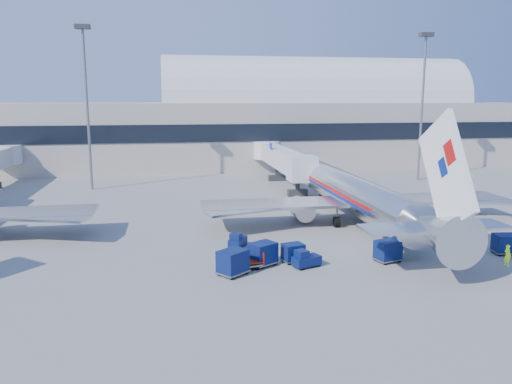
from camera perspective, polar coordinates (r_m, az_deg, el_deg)
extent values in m
plane|color=gray|center=(45.74, 1.80, -5.53)|extent=(260.00, 260.00, 0.00)
cube|color=#B2AA9E|center=(100.55, -19.15, 6.17)|extent=(170.00, 28.00, 12.00)
cube|color=black|center=(86.78, -20.63, 6.14)|extent=(170.00, 0.40, 3.00)
cylinder|color=silver|center=(103.18, 6.53, 10.12)|extent=(60.00, 18.00, 18.00)
cylinder|color=silver|center=(53.46, 11.06, -0.17)|extent=(3.80, 28.00, 3.80)
sphere|color=silver|center=(66.54, 6.78, 2.04)|extent=(3.72, 3.72, 3.72)
cone|color=silver|center=(38.37, 20.12, -4.24)|extent=(3.80, 6.00, 3.80)
cube|color=#B10D0D|center=(54.34, 10.69, 0.28)|extent=(3.85, 20.16, 0.32)
cube|color=navy|center=(54.40, 10.68, -0.10)|extent=(3.85, 20.16, 0.32)
cube|color=white|center=(37.11, 20.93, 2.16)|extent=(0.35, 7.79, 8.74)
cube|color=silver|center=(38.74, 19.77, -3.77)|extent=(11.00, 3.00, 0.18)
cube|color=silver|center=(52.66, 11.42, -1.01)|extent=(32.00, 5.00, 0.28)
cylinder|color=#B7B7BC|center=(52.56, 5.19, -1.93)|extent=(2.10, 3.80, 2.10)
cylinder|color=#B7B7BC|center=(56.38, 16.05, -1.45)|extent=(2.10, 3.80, 2.10)
cylinder|color=black|center=(64.12, 7.50, -0.52)|extent=(0.40, 0.90, 0.90)
cube|color=silver|center=(75.38, 2.88, 3.94)|extent=(2.70, 24.00, 2.70)
cube|color=silver|center=(63.63, 5.30, 2.68)|extent=(3.40, 3.20, 3.20)
cylinder|color=silver|center=(86.57, 1.20, 4.81)|extent=(4.40, 4.40, 3.00)
cube|color=#2D2D30|center=(66.07, 4.77, 1.05)|extent=(0.50, 0.50, 3.00)
cube|color=#2D2D30|center=(66.30, 4.75, -0.10)|extent=(2.60, 1.00, 0.90)
cube|color=#2D2D30|center=(78.57, 2.38, 2.59)|extent=(0.50, 0.50, 3.00)
cube|color=#2D2D30|center=(78.76, 2.38, 1.62)|extent=(2.60, 1.00, 0.90)
cube|color=navy|center=(74.86, 1.69, 5.29)|extent=(0.12, 1.40, 0.90)
cylinder|color=silver|center=(88.72, -26.55, 3.84)|extent=(4.40, 4.40, 3.00)
cylinder|color=slate|center=(73.89, -18.70, 8.71)|extent=(0.36, 0.36, 22.00)
cube|color=#2D2D30|center=(74.49, -19.23, 17.42)|extent=(2.00, 1.20, 0.60)
cylinder|color=slate|center=(82.78, 18.42, 8.87)|extent=(0.36, 0.36, 22.00)
cube|color=#2D2D30|center=(83.32, 18.89, 16.65)|extent=(2.00, 1.20, 0.60)
cube|color=#9E9E96|center=(53.88, 20.48, -3.24)|extent=(3.00, 0.55, 0.90)
cube|color=#9E9E96|center=(55.60, 23.42, -3.03)|extent=(3.00, 0.55, 0.90)
cube|color=#9E9E96|center=(57.46, 26.18, -2.83)|extent=(3.00, 0.55, 0.90)
cube|color=#0A174B|center=(38.70, 5.80, -7.80)|extent=(2.40, 1.78, 0.70)
cube|color=#0A174B|center=(38.26, 5.24, -7.12)|extent=(1.12, 1.18, 0.66)
cylinder|color=black|center=(39.53, 6.31, -7.80)|extent=(0.56, 0.38, 0.53)
cube|color=#0A174B|center=(48.48, 19.63, -4.55)|extent=(2.42, 1.37, 0.76)
cube|color=#0A174B|center=(48.13, 19.12, -3.88)|extent=(1.00, 1.09, 0.71)
cylinder|color=black|center=(49.28, 20.26, -4.67)|extent=(0.58, 0.27, 0.56)
cube|color=#0A174B|center=(43.50, -2.10, -5.71)|extent=(1.92, 2.30, 0.67)
cube|color=#0A174B|center=(42.95, -2.33, -5.18)|extent=(1.18, 1.15, 0.63)
cylinder|color=black|center=(44.35, -2.24, -5.71)|extent=(0.42, 0.53, 0.50)
cube|color=#0A174B|center=(39.65, 4.26, -6.83)|extent=(1.86, 1.61, 1.29)
cube|color=slate|center=(39.85, 4.25, -7.72)|extent=(1.96, 1.67, 0.09)
cylinder|color=black|center=(40.55, 4.69, -7.42)|extent=(0.38, 0.23, 0.36)
cube|color=#0A174B|center=(38.76, 0.78, -6.94)|extent=(2.43, 2.28, 1.56)
cube|color=slate|center=(39.01, 0.78, -8.04)|extent=(2.55, 2.38, 0.11)
cylinder|color=black|center=(39.90, 1.03, -7.63)|extent=(0.46, 0.37, 0.43)
cube|color=#0A174B|center=(36.73, -2.68, -7.89)|extent=(2.53, 2.47, 1.61)
cube|color=slate|center=(37.00, -2.67, -9.08)|extent=(2.65, 2.58, 0.11)
cylinder|color=black|center=(37.93, -2.52, -8.61)|extent=(0.46, 0.42, 0.44)
cube|color=#0A174B|center=(40.97, 14.83, -6.41)|extent=(2.13, 1.84, 1.47)
cube|color=slate|center=(41.19, 14.78, -7.40)|extent=(2.24, 1.92, 0.10)
cylinder|color=black|center=(42.04, 15.05, -7.07)|extent=(0.43, 0.26, 0.41)
cube|color=#0A174B|center=(46.40, 26.62, -5.23)|extent=(1.96, 1.61, 1.45)
cube|color=slate|center=(46.59, 26.54, -6.09)|extent=(2.06, 1.67, 0.10)
cylinder|color=black|center=(47.39, 26.96, -5.88)|extent=(0.42, 0.21, 0.40)
cube|color=slate|center=(38.18, -1.23, -8.21)|extent=(2.77, 2.19, 0.13)
cube|color=maroon|center=(38.11, -1.23, -7.89)|extent=(2.78, 2.25, 0.09)
cylinder|color=black|center=(39.05, -0.49, -8.03)|extent=(0.47, 0.28, 0.45)
imported|color=#A6FF1A|center=(43.27, 26.80, -6.47)|extent=(0.46, 0.65, 1.69)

